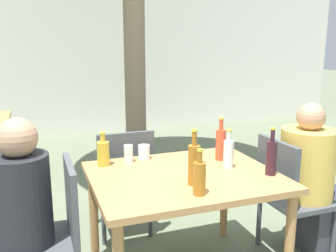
{
  "coord_description": "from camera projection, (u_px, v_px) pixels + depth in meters",
  "views": [
    {
      "loc": [
        -0.87,
        -2.09,
        1.57
      ],
      "look_at": [
        0.0,
        0.3,
        0.99
      ],
      "focal_mm": 40.0,
      "sensor_mm": 36.0,
      "label": 1
    }
  ],
  "objects": [
    {
      "name": "water_bottle_3",
      "position": [
        229.0,
        153.0,
        2.48
      ],
      "size": [
        0.07,
        0.07,
        0.26
      ],
      "color": "silver",
      "rests_on": "dining_table_front"
    },
    {
      "name": "patio_chair_2",
      "position": [
        124.0,
        177.0,
        3.0
      ],
      "size": [
        0.44,
        0.44,
        0.9
      ],
      "rotation": [
        0.0,
        0.0,
        3.14
      ],
      "color": "#474C51",
      "rests_on": "ground_plane"
    },
    {
      "name": "soda_bottle_4",
      "position": [
        221.0,
        143.0,
        2.64
      ],
      "size": [
        0.07,
        0.07,
        0.31
      ],
      "color": "#DB4C2D",
      "rests_on": "dining_table_front"
    },
    {
      "name": "wine_bottle_0",
      "position": [
        271.0,
        157.0,
        2.35
      ],
      "size": [
        0.07,
        0.07,
        0.31
      ],
      "color": "#331923",
      "rests_on": "dining_table_front"
    },
    {
      "name": "drinking_glass_0",
      "position": [
        129.0,
        154.0,
        2.61
      ],
      "size": [
        0.06,
        0.06,
        0.12
      ],
      "color": "silver",
      "rests_on": "dining_table_front"
    },
    {
      "name": "patio_chair_0",
      "position": [
        53.0,
        229.0,
        2.16
      ],
      "size": [
        0.44,
        0.44,
        0.9
      ],
      "rotation": [
        0.0,
        0.0,
        -1.57
      ],
      "color": "#474C51",
      "rests_on": "ground_plane"
    },
    {
      "name": "amber_bottle_5",
      "position": [
        194.0,
        163.0,
        2.18
      ],
      "size": [
        0.07,
        0.07,
        0.33
      ],
      "color": "#9E661E",
      "rests_on": "dining_table_front"
    },
    {
      "name": "amber_bottle_2",
      "position": [
        199.0,
        177.0,
        2.04
      ],
      "size": [
        0.07,
        0.07,
        0.26
      ],
      "color": "#9E661E",
      "rests_on": "dining_table_front"
    },
    {
      "name": "patio_chair_1",
      "position": [
        288.0,
        191.0,
        2.71
      ],
      "size": [
        0.44,
        0.44,
        0.9
      ],
      "rotation": [
        0.0,
        0.0,
        1.57
      ],
      "color": "#474C51",
      "rests_on": "ground_plane"
    },
    {
      "name": "person_seated_1",
      "position": [
        314.0,
        186.0,
        2.78
      ],
      "size": [
        0.6,
        0.39,
        1.15
      ],
      "rotation": [
        0.0,
        0.0,
        1.57
      ],
      "color": "#383842",
      "rests_on": "ground_plane"
    },
    {
      "name": "cafe_building_wall",
      "position": [
        85.0,
        52.0,
        6.25
      ],
      "size": [
        10.0,
        0.08,
        2.8
      ],
      "color": "white",
      "rests_on": "ground_plane"
    },
    {
      "name": "person_seated_0",
      "position": [
        8.0,
        234.0,
        2.08
      ],
      "size": [
        0.56,
        0.31,
        1.17
      ],
      "rotation": [
        0.0,
        0.0,
        -1.57
      ],
      "color": "#383842",
      "rests_on": "ground_plane"
    },
    {
      "name": "drinking_glass_1",
      "position": [
        144.0,
        152.0,
        2.68
      ],
      "size": [
        0.08,
        0.08,
        0.1
      ],
      "color": "white",
      "rests_on": "dining_table_front"
    },
    {
      "name": "oil_cruet_1",
      "position": [
        103.0,
        153.0,
        2.53
      ],
      "size": [
        0.08,
        0.08,
        0.24
      ],
      "color": "gold",
      "rests_on": "dining_table_front"
    },
    {
      "name": "dining_table_front",
      "position": [
        184.0,
        187.0,
        2.4
      ],
      "size": [
        1.17,
        0.94,
        0.74
      ],
      "color": "#B27F4C",
      "rests_on": "ground_plane"
    }
  ]
}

